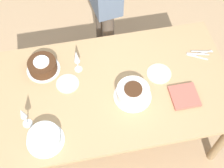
{
  "coord_description": "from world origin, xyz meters",
  "views": [
    {
      "loc": [
        0.23,
        1.18,
        2.74
      ],
      "look_at": [
        0.0,
        0.0,
        0.82
      ],
      "focal_mm": 50.0,
      "sensor_mm": 36.0,
      "label": 1
    }
  ],
  "objects_px": {
    "cake_back_decorated": "(45,138)",
    "wine_glass_far": "(77,58)",
    "cake_center_white": "(133,93)",
    "cake_front_chocolate": "(43,66)",
    "wine_glass_near": "(23,115)"
  },
  "relations": [
    {
      "from": "cake_back_decorated",
      "to": "wine_glass_far",
      "type": "height_order",
      "value": "wine_glass_far"
    },
    {
      "from": "cake_center_white",
      "to": "cake_back_decorated",
      "type": "xyz_separation_m",
      "value": [
        0.65,
        0.22,
        -0.01
      ]
    },
    {
      "from": "cake_front_chocolate",
      "to": "cake_back_decorated",
      "type": "relative_size",
      "value": 1.0
    },
    {
      "from": "wine_glass_far",
      "to": "cake_center_white",
      "type": "bearing_deg",
      "value": 138.38
    },
    {
      "from": "cake_center_white",
      "to": "cake_front_chocolate",
      "type": "distance_m",
      "value": 0.72
    },
    {
      "from": "cake_back_decorated",
      "to": "wine_glass_far",
      "type": "xyz_separation_m",
      "value": [
        -0.29,
        -0.53,
        0.11
      ]
    },
    {
      "from": "cake_back_decorated",
      "to": "cake_center_white",
      "type": "bearing_deg",
      "value": -161.21
    },
    {
      "from": "cake_center_white",
      "to": "cake_front_chocolate",
      "type": "relative_size",
      "value": 1.07
    },
    {
      "from": "cake_back_decorated",
      "to": "wine_glass_far",
      "type": "bearing_deg",
      "value": -118.89
    },
    {
      "from": "cake_center_white",
      "to": "cake_back_decorated",
      "type": "relative_size",
      "value": 1.08
    },
    {
      "from": "cake_front_chocolate",
      "to": "wine_glass_near",
      "type": "bearing_deg",
      "value": 71.92
    },
    {
      "from": "cake_center_white",
      "to": "wine_glass_far",
      "type": "xyz_separation_m",
      "value": [
        0.35,
        -0.31,
        0.1
      ]
    },
    {
      "from": "cake_center_white",
      "to": "wine_glass_far",
      "type": "height_order",
      "value": "wine_glass_far"
    },
    {
      "from": "cake_center_white",
      "to": "wine_glass_near",
      "type": "height_order",
      "value": "wine_glass_near"
    },
    {
      "from": "cake_front_chocolate",
      "to": "wine_glass_far",
      "type": "distance_m",
      "value": 0.29
    }
  ]
}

